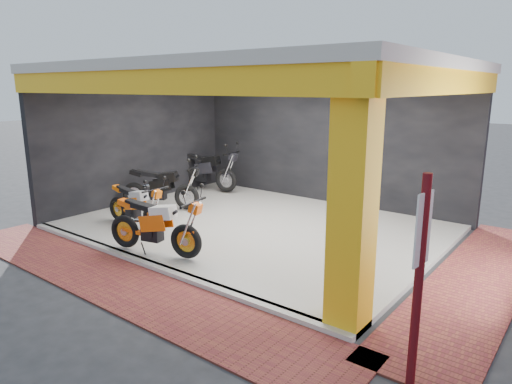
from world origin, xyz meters
TOP-DOWN VIEW (x-y plane):
  - ground at (0.00, 0.00)m, footprint 80.00×80.00m
  - showroom_floor at (0.00, 2.00)m, footprint 8.00×6.00m
  - showroom_ceiling at (0.00, 2.00)m, footprint 8.40×6.40m
  - back_wall at (0.00, 5.10)m, footprint 8.20×0.20m
  - left_wall at (-4.10, 2.00)m, footprint 0.20×6.20m
  - corner_column at (3.75, -0.75)m, footprint 0.50×0.50m
  - header_beam_front at (0.00, -1.00)m, footprint 8.40×0.30m
  - header_beam_right at (4.00, 2.00)m, footprint 0.30×6.40m
  - floor_kerb at (0.00, -1.02)m, footprint 8.00×0.20m
  - paver_front at (0.00, -1.80)m, footprint 9.00×1.40m
  - paver_right at (4.80, 2.00)m, footprint 1.40×7.00m
  - signpost at (4.88, -1.51)m, footprint 0.10×0.34m
  - moto_hero at (0.34, -0.50)m, footprint 2.32×1.29m
  - moto_row_a at (-1.48, 0.22)m, footprint 1.92×0.72m
  - moto_row_b at (-2.17, 1.93)m, footprint 2.33×1.75m
  - moto_row_d at (-2.70, 4.06)m, footprint 2.52×1.30m

SIDE VIEW (x-z plane):
  - ground at x=0.00m, z-range 0.00..0.00m
  - paver_front at x=0.00m, z-range 0.00..0.03m
  - paver_right at x=4.80m, z-range 0.00..0.03m
  - showroom_floor at x=0.00m, z-range 0.00..0.10m
  - floor_kerb at x=0.00m, z-range 0.00..0.10m
  - moto_row_a at x=-1.48m, z-range 0.10..1.27m
  - moto_hero at x=0.34m, z-range 0.10..1.44m
  - moto_row_b at x=-2.17m, z-range 0.10..1.45m
  - moto_row_d at x=-2.70m, z-range 0.10..1.57m
  - signpost at x=4.88m, z-range 0.11..2.52m
  - back_wall at x=0.00m, z-range 0.00..3.50m
  - left_wall at x=-4.10m, z-range 0.00..3.50m
  - corner_column at x=3.75m, z-range 0.00..3.50m
  - header_beam_front at x=0.00m, z-range 3.10..3.50m
  - header_beam_right at x=4.00m, z-range 3.10..3.50m
  - showroom_ceiling at x=0.00m, z-range 3.50..3.70m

